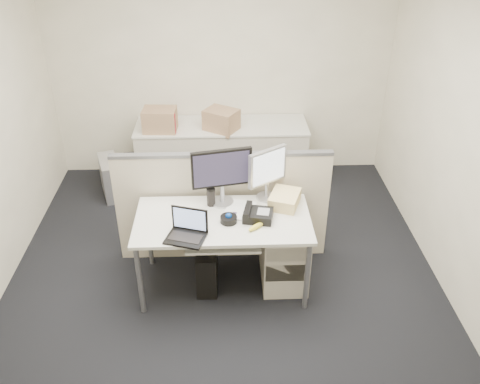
{
  "coord_description": "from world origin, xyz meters",
  "views": [
    {
      "loc": [
        0.02,
        -3.57,
        3.18
      ],
      "look_at": [
        0.15,
        0.15,
        0.9
      ],
      "focal_mm": 38.0,
      "sensor_mm": 36.0,
      "label": 1
    }
  ],
  "objects_px": {
    "desk": "(223,225)",
    "monitor_main": "(222,177)",
    "laptop": "(185,228)",
    "desk_phone": "(258,215)"
  },
  "relations": [
    {
      "from": "laptop",
      "to": "desk_phone",
      "type": "height_order",
      "value": "laptop"
    },
    {
      "from": "monitor_main",
      "to": "desk_phone",
      "type": "distance_m",
      "value": 0.46
    },
    {
      "from": "monitor_main",
      "to": "desk_phone",
      "type": "xyz_separation_m",
      "value": [
        0.3,
        -0.27,
        -0.23
      ]
    },
    {
      "from": "laptop",
      "to": "monitor_main",
      "type": "bearing_deg",
      "value": 78.11
    },
    {
      "from": "desk_phone",
      "to": "laptop",
      "type": "bearing_deg",
      "value": -145.09
    },
    {
      "from": "monitor_main",
      "to": "laptop",
      "type": "relative_size",
      "value": 1.72
    },
    {
      "from": "desk",
      "to": "desk_phone",
      "type": "bearing_deg",
      "value": -3.45
    },
    {
      "from": "desk",
      "to": "monitor_main",
      "type": "relative_size",
      "value": 2.84
    },
    {
      "from": "desk",
      "to": "laptop",
      "type": "relative_size",
      "value": 4.9
    },
    {
      "from": "desk",
      "to": "desk_phone",
      "type": "distance_m",
      "value": 0.32
    }
  ]
}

